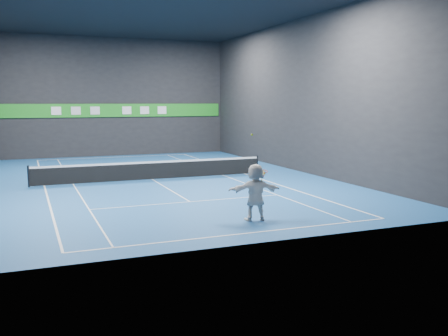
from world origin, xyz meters
name	(u,v)px	position (x,y,z in m)	size (l,w,h in m)	color
ground	(153,180)	(0.00, 0.00, 0.00)	(26.00, 26.00, 0.00)	#194E8E
ceiling	(150,7)	(0.00, 0.00, 9.00)	(26.00, 26.00, 0.00)	black
wall_back	(110,97)	(0.00, 13.00, 4.50)	(18.00, 0.10, 9.00)	black
wall_front	(261,89)	(0.00, -13.00, 4.50)	(18.00, 0.10, 9.00)	black
wall_right	(300,96)	(9.00, 0.00, 4.50)	(0.10, 26.00, 9.00)	black
baseline_near	(244,234)	(0.00, -11.89, 0.00)	(10.98, 0.08, 0.01)	white
baseline_far	(115,157)	(0.00, 11.89, 0.00)	(10.98, 0.08, 0.01)	white
sideline_doubles_left	(44,186)	(-5.49, 0.00, 0.00)	(0.08, 23.78, 0.01)	white
sideline_doubles_right	(246,174)	(5.49, 0.00, 0.00)	(0.08, 23.78, 0.01)	white
sideline_singles_left	(73,184)	(-4.11, 0.00, 0.00)	(0.06, 23.78, 0.01)	white
sideline_singles_right	(224,176)	(4.11, 0.00, 0.00)	(0.06, 23.78, 0.01)	white
service_line_near	(190,202)	(0.00, -6.40, 0.00)	(8.23, 0.06, 0.01)	white
service_line_far	(129,166)	(0.00, 6.40, 0.00)	(8.23, 0.06, 0.01)	white
center_service_line	(153,180)	(0.00, 0.00, 0.00)	(0.06, 12.80, 0.01)	white
player	(255,192)	(1.11, -10.37, 1.01)	(1.87, 0.60, 2.02)	silver
tennis_ball	(252,135)	(1.01, -10.29, 3.02)	(0.07, 0.07, 0.07)	#BCDF25
tennis_net	(153,170)	(0.00, 0.00, 0.54)	(12.50, 0.10, 1.07)	black
sponsor_banner	(111,110)	(0.00, 12.93, 3.50)	(17.64, 0.11, 1.00)	green
tennis_racket	(263,173)	(1.43, -10.33, 1.67)	(0.44, 0.42, 0.62)	red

